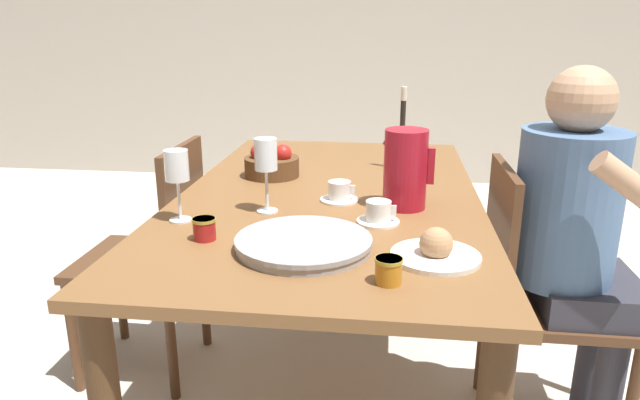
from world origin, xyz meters
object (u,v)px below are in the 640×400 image
object	(u,v)px
person_seated	(576,231)
candlestick_tall	(402,138)
bread_plate	(436,250)
wine_glass_juice	(177,170)
red_pitcher	(405,169)
teacup_near_person	(378,214)
wine_glass_water	(266,158)
teacup_across	(339,193)
jam_jar_amber	(389,269)
fruit_bowl	(272,165)
jam_jar_red	(204,228)
chair_person_side	(536,294)
chair_opposite	(155,252)
serving_tray	(303,243)

from	to	relation	value
person_seated	candlestick_tall	distance (m)	0.71
person_seated	bread_plate	distance (m)	0.61
candlestick_tall	wine_glass_juice	bearing A→B (deg)	-132.31
red_pitcher	teacup_near_person	size ratio (longest dim) A/B	1.98
wine_glass_water	teacup_across	size ratio (longest dim) A/B	1.83
wine_glass_juice	teacup_near_person	xyz separation A→B (m)	(0.55, 0.05, -0.12)
teacup_across	jam_jar_amber	xyz separation A→B (m)	(0.16, -0.57, 0.01)
fruit_bowl	jam_jar_red	bearing A→B (deg)	-93.69
wine_glass_water	wine_glass_juice	distance (m)	0.25
red_pitcher	teacup_near_person	xyz separation A→B (m)	(-0.07, -0.15, -0.09)
wine_glass_juice	fruit_bowl	bearing A→B (deg)	73.13
chair_person_side	person_seated	distance (m)	0.24
chair_opposite	red_pitcher	distance (m)	1.02
red_pitcher	candlestick_tall	xyz separation A→B (m)	(-0.00, 0.48, -0.00)
chair_opposite	red_pitcher	world-z (taller)	red_pitcher
person_seated	wine_glass_water	distance (m)	0.95
teacup_near_person	teacup_across	bearing A→B (deg)	123.64
red_pitcher	teacup_across	size ratio (longest dim) A/B	1.98
chair_opposite	bread_plate	bearing A→B (deg)	-122.55
person_seated	serving_tray	size ratio (longest dim) A/B	3.56
person_seated	teacup_near_person	bearing A→B (deg)	-72.99
wine_glass_water	wine_glass_juice	bearing A→B (deg)	-154.04
chair_person_side	teacup_across	distance (m)	0.70
serving_tray	fruit_bowl	xyz separation A→B (m)	(-0.22, 0.67, 0.03)
wine_glass_juice	serving_tray	bearing A→B (deg)	-23.73
chair_person_side	person_seated	size ratio (longest dim) A/B	0.75
chair_opposite	serving_tray	xyz separation A→B (m)	(0.66, -0.60, 0.30)
chair_person_side	fruit_bowl	size ratio (longest dim) A/B	4.57
jam_jar_amber	candlestick_tall	world-z (taller)	candlestick_tall
jam_jar_amber	teacup_across	bearing A→B (deg)	105.33
teacup_near_person	jam_jar_amber	world-z (taller)	teacup_near_person
jam_jar_amber	candlestick_tall	bearing A→B (deg)	87.91
chair_opposite	fruit_bowl	bearing A→B (deg)	-80.63
bread_plate	jam_jar_red	world-z (taller)	bread_plate
jam_jar_red	chair_opposite	bearing A→B (deg)	124.98
wine_glass_water	jam_jar_red	size ratio (longest dim) A/B	3.62
wine_glass_water	fruit_bowl	xyz separation A→B (m)	(-0.07, 0.40, -0.12)
person_seated	teacup_near_person	distance (m)	0.62
chair_opposite	candlestick_tall	world-z (taller)	candlestick_tall
chair_person_side	teacup_across	world-z (taller)	chair_person_side
bread_plate	fruit_bowl	xyz separation A→B (m)	(-0.53, 0.69, 0.02)
jam_jar_red	fruit_bowl	bearing A→B (deg)	86.31
fruit_bowl	candlestick_tall	xyz separation A→B (m)	(0.46, 0.17, 0.08)
red_pitcher	jam_jar_amber	distance (m)	0.54
teacup_near_person	teacup_across	size ratio (longest dim) A/B	1.00
jam_jar_amber	bread_plate	bearing A→B (deg)	53.41
person_seated	jam_jar_red	xyz separation A→B (m)	(-1.02, -0.36, 0.10)
chair_opposite	person_seated	xyz separation A→B (m)	(1.42, -0.21, 0.23)
serving_tray	teacup_near_person	bearing A→B (deg)	50.80
wine_glass_water	teacup_near_person	bearing A→B (deg)	-9.92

